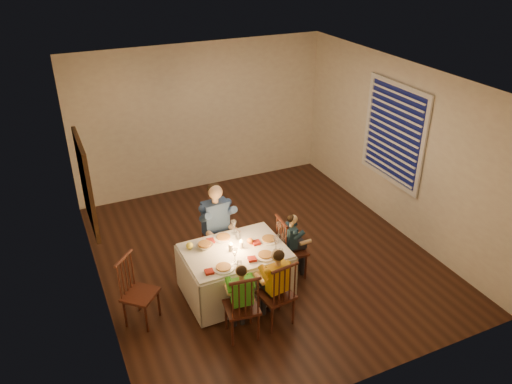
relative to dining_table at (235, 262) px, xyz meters
name	(u,v)px	position (x,y,z in m)	size (l,w,h in m)	color
ground	(262,255)	(0.68, 0.61, -0.48)	(5.00, 5.00, 0.00)	black
wall_left	(90,210)	(-1.57, 0.61, 0.82)	(0.02, 5.00, 2.60)	silver
wall_right	(398,148)	(2.93, 0.61, 0.82)	(0.02, 5.00, 2.60)	silver
wall_back	(202,118)	(0.68, 3.11, 0.82)	(4.50, 0.02, 2.60)	silver
ceiling	(264,79)	(0.68, 0.61, 2.12)	(5.00, 5.00, 0.00)	white
dining_table	(235,262)	(0.00, 0.00, 0.00)	(1.31, 0.96, 0.64)	silver
chair_adult	(218,263)	(0.02, 0.69, -0.48)	(0.38, 0.36, 0.92)	#37170F
chair_near_left	(242,334)	(-0.22, -0.73, -0.48)	(0.38, 0.36, 0.92)	#37170F
chair_near_right	(276,321)	(0.23, -0.70, -0.48)	(0.38, 0.36, 0.92)	#37170F
chair_end	(291,274)	(0.84, 0.04, -0.48)	(0.38, 0.36, 0.92)	#37170F
chair_extra	(144,321)	(-1.22, -0.02, -0.48)	(0.37, 0.36, 0.91)	#37170F
adult	(218,263)	(0.02, 0.69, -0.48)	(0.46, 0.42, 1.26)	#32547E
child_green	(242,334)	(-0.22, -0.73, -0.48)	(0.31, 0.29, 0.99)	green
child_yellow	(276,321)	(0.23, -0.70, -0.48)	(0.34, 0.31, 1.05)	gold
child_teal	(291,274)	(0.84, 0.04, -0.48)	(0.29, 0.26, 0.95)	#192F40
setting_adult	(223,238)	(-0.03, 0.30, 0.20)	(0.26, 0.26, 0.02)	silver
setting_green	(223,268)	(-0.27, -0.30, 0.20)	(0.26, 0.26, 0.02)	silver
setting_yellow	(265,256)	(0.29, -0.28, 0.20)	(0.26, 0.26, 0.02)	silver
setting_teal	(269,240)	(0.48, 0.02, 0.20)	(0.26, 0.26, 0.02)	silver
candle_left	(231,248)	(-0.05, 0.00, 0.24)	(0.06, 0.06, 0.10)	white
candle_right	(241,245)	(0.09, 0.00, 0.24)	(0.06, 0.06, 0.10)	white
squash	(190,246)	(-0.50, 0.26, 0.24)	(0.09, 0.09, 0.09)	#FFF043
orange_fruit	(250,241)	(0.23, 0.05, 0.23)	(0.08, 0.08, 0.08)	orange
serving_bowl	(205,246)	(-0.32, 0.20, 0.22)	(0.21, 0.21, 0.05)	silver
wall_mirror	(86,184)	(-1.54, 0.91, 1.02)	(0.06, 0.95, 1.15)	black
window_blinds	(393,134)	(2.88, 0.71, 1.02)	(0.07, 1.34, 1.54)	#0D1137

